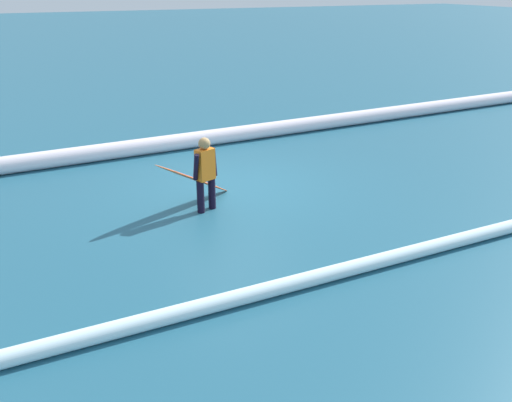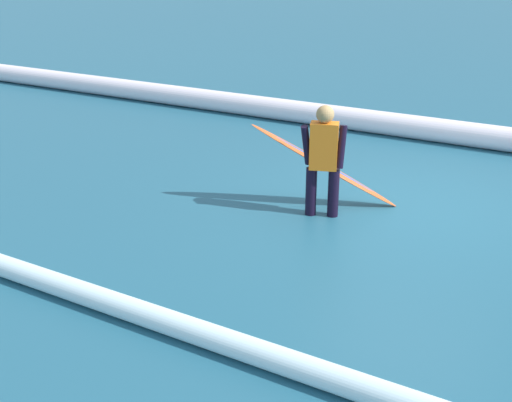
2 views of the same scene
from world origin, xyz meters
The scene contains 3 objects.
ground_plane centered at (0.00, 0.00, 0.00)m, with size 140.38×140.38×0.00m, color #235C73.
surfer centered at (0.90, 0.89, 0.79)m, with size 0.49×0.35×1.42m.
surfboard centered at (1.03, 0.57, 0.54)m, with size 1.82×1.14×1.13m.
Camera 2 is at (-2.53, 8.06, 3.33)m, focal length 47.27 mm.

